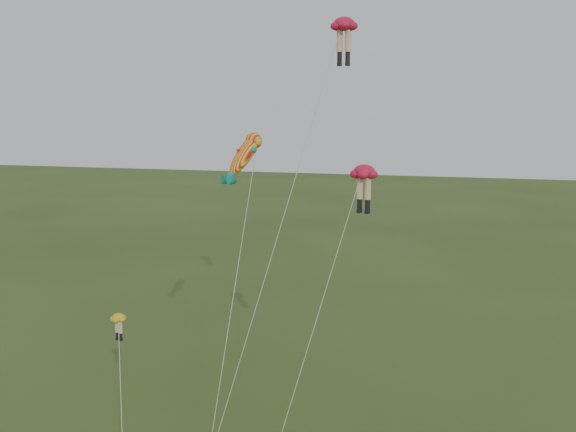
# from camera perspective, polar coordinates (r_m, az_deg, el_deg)

# --- Properties ---
(legs_kite_red_high) EXTENTS (6.09, 8.45, 22.53)m
(legs_kite_red_high) POSITION_cam_1_polar(r_m,az_deg,el_deg) (32.76, 4.76, 15.63)
(legs_kite_red_high) COLOR red
(legs_kite_red_high) RESTS_ON ground
(legs_kite_red_mid) EXTENTS (4.52, 7.94, 15.43)m
(legs_kite_red_mid) POSITION_cam_1_polar(r_m,az_deg,el_deg) (31.22, 6.63, 3.13)
(legs_kite_red_mid) COLOR red
(legs_kite_red_mid) RESTS_ON ground
(legs_kite_yellow) EXTENTS (4.51, 7.54, 8.05)m
(legs_kite_yellow) POSITION_cam_1_polar(r_m,az_deg,el_deg) (33.02, -14.81, -10.08)
(legs_kite_yellow) COLOR yellow
(legs_kite_yellow) RESTS_ON ground
(fish_kite) EXTENTS (2.07, 8.24, 17.12)m
(fish_kite) POSITION_cam_1_polar(r_m,az_deg,el_deg) (32.69, -3.88, 5.34)
(fish_kite) COLOR yellow
(fish_kite) RESTS_ON ground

